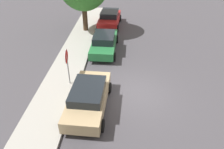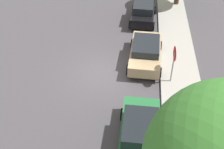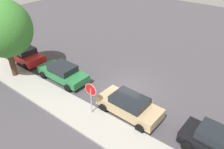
{
  "view_description": "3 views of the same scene",
  "coord_description": "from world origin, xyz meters",
  "px_view_note": "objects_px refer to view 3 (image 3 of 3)",
  "views": [
    {
      "loc": [
        -10.28,
        0.64,
        8.23
      ],
      "look_at": [
        -0.28,
        1.4,
        1.45
      ],
      "focal_mm": 35.0,
      "sensor_mm": 36.0,
      "label": 1
    },
    {
      "loc": [
        13.53,
        2.11,
        10.56
      ],
      "look_at": [
        1.13,
        0.72,
        0.79
      ],
      "focal_mm": 45.0,
      "sensor_mm": 36.0,
      "label": 2
    },
    {
      "loc": [
        -7.48,
        12.19,
        10.27
      ],
      "look_at": [
        1.35,
        0.76,
        1.19
      ],
      "focal_mm": 35.0,
      "sensor_mm": 36.0,
      "label": 3
    }
  ],
  "objects_px": {
    "parked_car_black": "(219,144)",
    "parked_car_red": "(25,54)",
    "stop_sign": "(91,94)",
    "parked_car_green": "(63,72)",
    "street_tree_near_corner": "(4,29)",
    "parked_car_tan": "(129,105)"
  },
  "relations": [
    {
      "from": "parked_car_red",
      "to": "street_tree_near_corner",
      "type": "relative_size",
      "value": 0.64
    },
    {
      "from": "parked_car_black",
      "to": "parked_car_red",
      "type": "relative_size",
      "value": 0.98
    },
    {
      "from": "parked_car_black",
      "to": "parked_car_tan",
      "type": "bearing_deg",
      "value": 2.86
    },
    {
      "from": "stop_sign",
      "to": "parked_car_red",
      "type": "distance_m",
      "value": 10.28
    },
    {
      "from": "parked_car_green",
      "to": "stop_sign",
      "type": "bearing_deg",
      "value": 160.7
    },
    {
      "from": "stop_sign",
      "to": "parked_car_black",
      "type": "bearing_deg",
      "value": -166.67
    },
    {
      "from": "parked_car_tan",
      "to": "street_tree_near_corner",
      "type": "xyz_separation_m",
      "value": [
        10.5,
        1.97,
        3.55
      ]
    },
    {
      "from": "parked_car_tan",
      "to": "parked_car_red",
      "type": "bearing_deg",
      "value": -0.42
    },
    {
      "from": "stop_sign",
      "to": "parked_car_tan",
      "type": "bearing_deg",
      "value": -142.59
    },
    {
      "from": "parked_car_tan",
      "to": "parked_car_black",
      "type": "height_order",
      "value": "parked_car_black"
    },
    {
      "from": "street_tree_near_corner",
      "to": "parked_car_red",
      "type": "bearing_deg",
      "value": -51.99
    },
    {
      "from": "parked_car_red",
      "to": "street_tree_near_corner",
      "type": "bearing_deg",
      "value": 128.01
    },
    {
      "from": "parked_car_tan",
      "to": "parked_car_red",
      "type": "xyz_separation_m",
      "value": [
        12.11,
        -0.09,
        0.02
      ]
    },
    {
      "from": "stop_sign",
      "to": "parked_car_red",
      "type": "xyz_separation_m",
      "value": [
        10.11,
        -1.62,
        -0.95
      ]
    },
    {
      "from": "stop_sign",
      "to": "parked_car_red",
      "type": "relative_size",
      "value": 0.58
    },
    {
      "from": "stop_sign",
      "to": "street_tree_near_corner",
      "type": "xyz_separation_m",
      "value": [
        8.5,
        0.44,
        2.58
      ]
    },
    {
      "from": "parked_car_red",
      "to": "stop_sign",
      "type": "bearing_deg",
      "value": 170.88
    },
    {
      "from": "parked_car_tan",
      "to": "parked_car_red",
      "type": "distance_m",
      "value": 12.11
    },
    {
      "from": "parked_car_black",
      "to": "street_tree_near_corner",
      "type": "xyz_separation_m",
      "value": [
        16.17,
        2.25,
        3.51
      ]
    },
    {
      "from": "parked_car_red",
      "to": "parked_car_tan",
      "type": "bearing_deg",
      "value": 179.58
    },
    {
      "from": "parked_car_green",
      "to": "street_tree_near_corner",
      "type": "height_order",
      "value": "street_tree_near_corner"
    },
    {
      "from": "parked_car_black",
      "to": "street_tree_near_corner",
      "type": "relative_size",
      "value": 0.63
    }
  ]
}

